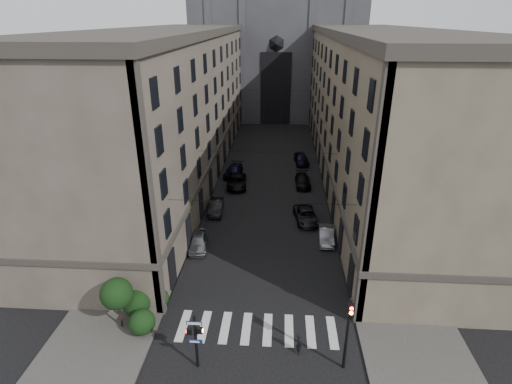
% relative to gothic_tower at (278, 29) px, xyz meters
% --- Properties ---
extents(sidewalk_left, '(7.00, 80.00, 0.15)m').
position_rel_gothic_tower_xyz_m(sidewalk_left, '(-10.50, -38.96, -17.72)').
color(sidewalk_left, '#383533').
rests_on(sidewalk_left, ground).
extents(sidewalk_right, '(7.00, 80.00, 0.15)m').
position_rel_gothic_tower_xyz_m(sidewalk_right, '(10.50, -38.96, -17.72)').
color(sidewalk_right, '#383533').
rests_on(sidewalk_right, ground).
extents(zebra_crossing, '(11.00, 3.20, 0.01)m').
position_rel_gothic_tower_xyz_m(zebra_crossing, '(0.00, -69.96, -17.79)').
color(zebra_crossing, beige).
rests_on(zebra_crossing, ground).
extents(building_left, '(13.60, 60.60, 18.85)m').
position_rel_gothic_tower_xyz_m(building_left, '(-13.44, -38.96, -8.45)').
color(building_left, '#4C443A').
rests_on(building_left, ground).
extents(building_right, '(13.60, 60.60, 18.85)m').
position_rel_gothic_tower_xyz_m(building_right, '(13.44, -38.96, -8.45)').
color(building_right, brown).
rests_on(building_right, ground).
extents(gothic_tower, '(35.00, 23.00, 58.00)m').
position_rel_gothic_tower_xyz_m(gothic_tower, '(0.00, 0.00, 0.00)').
color(gothic_tower, '#2D2D33').
rests_on(gothic_tower, ground).
extents(pedestrian_signal_left, '(1.02, 0.38, 4.00)m').
position_rel_gothic_tower_xyz_m(pedestrian_signal_left, '(-3.51, -73.46, -15.48)').
color(pedestrian_signal_left, black).
rests_on(pedestrian_signal_left, ground).
extents(traffic_light_right, '(0.34, 0.50, 5.20)m').
position_rel_gothic_tower_xyz_m(traffic_light_right, '(5.60, -73.04, -14.51)').
color(traffic_light_right, black).
rests_on(traffic_light_right, ground).
extents(shrub_cluster, '(3.90, 4.40, 3.90)m').
position_rel_gothic_tower_xyz_m(shrub_cluster, '(-8.72, -69.95, -16.00)').
color(shrub_cluster, black).
rests_on(shrub_cluster, sidewalk_left).
extents(tram_wires, '(14.00, 60.00, 0.43)m').
position_rel_gothic_tower_xyz_m(tram_wires, '(0.00, -39.33, -10.55)').
color(tram_wires, black).
rests_on(tram_wires, ground).
extents(car_left_near, '(2.14, 4.33, 1.42)m').
position_rel_gothic_tower_xyz_m(car_left_near, '(-6.20, -59.61, -17.09)').
color(car_left_near, slate).
rests_on(car_left_near, ground).
extents(car_left_midnear, '(1.76, 4.34, 1.40)m').
position_rel_gothic_tower_xyz_m(car_left_midnear, '(-5.72, -52.00, -17.10)').
color(car_left_midnear, black).
rests_on(car_left_midnear, ground).
extents(car_left_midfar, '(2.82, 5.41, 1.45)m').
position_rel_gothic_tower_xyz_m(car_left_midfar, '(-4.20, -44.48, -17.07)').
color(car_left_midfar, black).
rests_on(car_left_midfar, ground).
extents(car_left_far, '(2.60, 5.07, 1.41)m').
position_rel_gothic_tower_xyz_m(car_left_far, '(-5.09, -40.54, -17.10)').
color(car_left_far, black).
rests_on(car_left_far, ground).
extents(car_right_near, '(1.52, 4.01, 1.31)m').
position_rel_gothic_tower_xyz_m(car_right_near, '(5.97, -57.53, -17.15)').
color(car_right_near, gray).
rests_on(car_right_near, ground).
extents(car_right_midnear, '(2.84, 5.06, 1.34)m').
position_rel_gothic_tower_xyz_m(car_right_midnear, '(4.20, -53.44, -17.13)').
color(car_right_midnear, black).
rests_on(car_right_midnear, ground).
extents(car_right_midfar, '(2.05, 4.70, 1.35)m').
position_rel_gothic_tower_xyz_m(car_right_midfar, '(4.28, -43.55, -17.13)').
color(car_right_midfar, black).
rests_on(car_right_midfar, ground).
extents(car_right_far, '(2.40, 4.85, 1.59)m').
position_rel_gothic_tower_xyz_m(car_right_far, '(4.43, -35.03, -17.00)').
color(car_right_far, black).
rests_on(car_right_far, ground).
extents(pedestrian, '(0.52, 0.66, 1.57)m').
position_rel_gothic_tower_xyz_m(pedestrian, '(2.85, -71.96, -17.01)').
color(pedestrian, black).
rests_on(pedestrian, ground).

